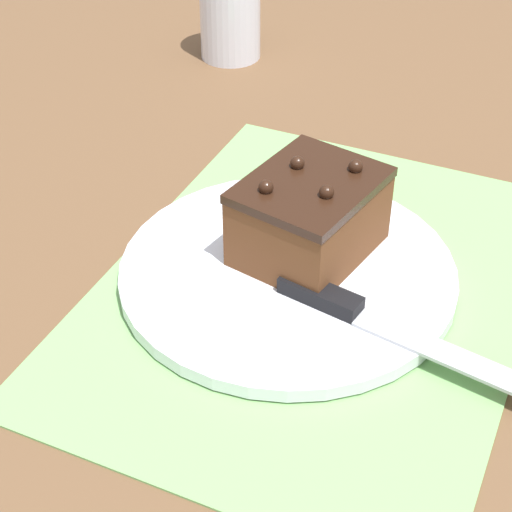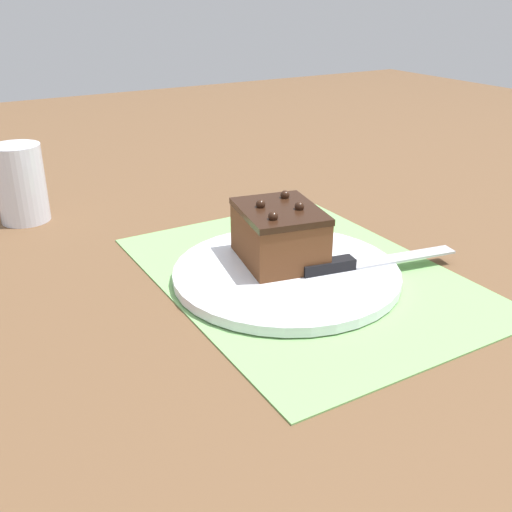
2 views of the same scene
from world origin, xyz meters
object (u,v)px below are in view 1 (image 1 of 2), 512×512
Objects in this scene: chocolate_cake at (309,216)px; drinking_glass at (230,10)px; cake_plate at (289,270)px; serving_knife at (361,314)px.

drinking_glass is (0.36, 0.24, 0.01)m from chocolate_cake.
drinking_glass is at bearing 34.46° from chocolate_cake.
drinking_glass reaches higher than cake_plate.
chocolate_cake is 0.43m from drinking_glass.
drinking_glass is at bearing -133.31° from serving_knife.
serving_knife is at bearing -133.23° from chocolate_cake.
drinking_glass is (0.38, 0.24, 0.05)m from cake_plate.
serving_knife is 0.53m from drinking_glass.
chocolate_cake reaches higher than cake_plate.
serving_knife is (-0.07, -0.07, -0.03)m from chocolate_cake.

